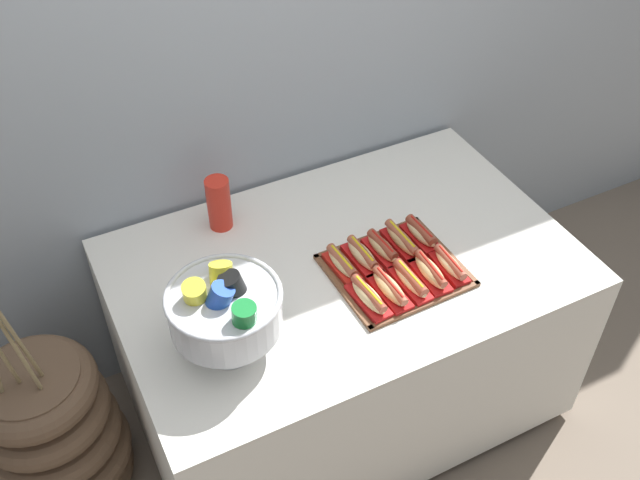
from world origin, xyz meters
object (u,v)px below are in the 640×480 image
Objects in this scene: hot_dog_3 at (430,272)px; punch_bowl at (225,309)px; buffet_table at (342,330)px; hot_dog_5 at (342,264)px; hot_dog_4 at (450,265)px; hot_dog_9 at (421,233)px; floor_vase at (53,433)px; cup_stack at (219,203)px; serving_tray at (395,271)px; hot_dog_6 at (362,256)px; hot_dog_7 at (382,248)px; hot_dog_2 at (410,281)px; hot_dog_0 at (369,297)px; hot_dog_8 at (402,241)px; hot_dog_1 at (390,289)px.

punch_bowl is at bearing 176.81° from hot_dog_3.
buffet_table is 9.14× the size of hot_dog_5.
hot_dog_4 is 0.34m from hot_dog_5.
floor_vase is at bearing 173.33° from hot_dog_9.
hot_dog_4 is at bearing -43.77° from cup_stack.
hot_dog_5 reaches higher than serving_tray.
hot_dog_9 is (0.07, 0.17, 0.00)m from hot_dog_3.
buffet_table is 8.58× the size of hot_dog_6.
hot_dog_7 is at bearing 133.47° from hot_dog_4.
hot_dog_6 and hot_dog_9 have the same top height.
hot_dog_4 is at bearing -46.53° from hot_dog_7.
hot_dog_2 is 0.60m from punch_bowl.
cup_stack reaches higher than hot_dog_5.
hot_dog_7 reaches higher than hot_dog_0.
hot_dog_0 is 0.34m from hot_dog_9.
hot_dog_6 is at bearing -8.31° from floor_vase.
cup_stack is at bearing 132.08° from hot_dog_3.
hot_dog_4 is at bearing -64.36° from hot_dog_8.
hot_dog_7 is 0.61m from punch_bowl.
hot_dog_1 is at bearing -131.07° from serving_tray.
serving_tray is 0.09m from hot_dog_2.
buffet_table is at bearing 136.33° from hot_dog_6.
hot_dog_7 is at bearing 48.93° from hot_dog_0.
hot_dog_6 reaches higher than hot_dog_5.
hot_dog_2 is 0.18m from hot_dog_6.
hot_dog_9 reaches higher than hot_dog_4.
hot_dog_1 is 0.22m from hot_dog_8.
hot_dog_5 is at bearing 15.85° from punch_bowl.
hot_dog_9 is (0.15, 0.09, 0.03)m from serving_tray.
hot_dog_3 is at bearing -113.24° from hot_dog_9.
hot_dog_4 is at bearing -35.05° from hot_dog_6.
hot_dog_9 is at bearing 91.20° from hot_dog_4.
hot_dog_6 is (-0.08, 0.08, 0.03)m from serving_tray.
hot_dog_4 is (0.27, -0.20, 0.38)m from buffet_table.
hot_dog_2 is 1.04× the size of hot_dog_6.
hot_dog_4 is 0.18m from hot_dog_8.
buffet_table is 0.64m from cup_stack.
hot_dog_3 is at bearing 1.20° from hot_dog_2.
floor_vase reaches higher than cup_stack.
hot_dog_6 is 0.90× the size of cup_stack.
punch_bowl is at bearing -164.15° from hot_dog_5.
hot_dog_2 is 0.69m from cup_stack.
hot_dog_6 is at bearing 115.64° from hot_dog_2.
hot_dog_5 is 0.98× the size of hot_dog_7.
punch_bowl is (-0.58, -0.13, 0.13)m from hot_dog_7.
hot_dog_4 reaches higher than buffet_table.
serving_tray is 0.17m from hot_dog_4.
hot_dog_8 is 0.56× the size of punch_bowl.
hot_dog_9 is (0.15, 0.17, 0.00)m from hot_dog_2.
hot_dog_2 is 1.09× the size of hot_dog_4.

